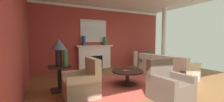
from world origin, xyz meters
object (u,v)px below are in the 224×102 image
object	(u,v)px
sofa	(165,69)
armchair_near_window	(82,84)
table_lamp	(59,47)
coffee_table	(127,74)
vase_mantel_right	(105,41)
fireplace	(95,58)
vase_mantel_left	(84,41)
side_table	(59,77)
vase_tall_corner	(135,59)
armchair_facing_fireplace	(169,87)
potted_plant	(149,57)
mantel_mirror	(94,31)
vase_on_side_table	(65,58)

from	to	relation	value
sofa	armchair_near_window	bearing A→B (deg)	-173.03
table_lamp	coffee_table	bearing A→B (deg)	-11.59
coffee_table	vase_mantel_right	world-z (taller)	vase_mantel_right
fireplace	vase_mantel_left	world-z (taller)	vase_mantel_left
side_table	vase_tall_corner	xyz separation A→B (m)	(4.14, 2.07, 0.00)
armchair_facing_fireplace	potted_plant	distance (m)	4.30
mantel_mirror	side_table	bearing A→B (deg)	-127.67
vase_on_side_table	potted_plant	distance (m)	4.95
coffee_table	vase_tall_corner	xyz separation A→B (m)	(2.15, 2.47, 0.07)
sofa	coffee_table	distance (m)	1.85
mantel_mirror	armchair_facing_fireplace	size ratio (longest dim) A/B	1.38
sofa	vase_tall_corner	world-z (taller)	sofa
armchair_near_window	potted_plant	distance (m)	4.89
fireplace	vase_on_side_table	size ratio (longest dim) A/B	3.98
side_table	potted_plant	bearing A→B (deg)	19.63
coffee_table	side_table	distance (m)	2.03
mantel_mirror	vase_mantel_left	distance (m)	0.74
coffee_table	sofa	bearing A→B (deg)	4.44
table_lamp	vase_tall_corner	xyz separation A→B (m)	(4.14, 2.07, -0.82)
fireplace	coffee_table	world-z (taller)	fireplace
mantel_mirror	armchair_near_window	world-z (taller)	mantel_mirror
vase_on_side_table	coffee_table	bearing A→B (deg)	-8.89
fireplace	table_lamp	bearing A→B (deg)	-129.06
vase_mantel_left	armchair_near_window	bearing A→B (deg)	-106.89
armchair_near_window	table_lamp	xyz separation A→B (m)	(-0.46, 0.68, 0.92)
fireplace	armchair_facing_fireplace	world-z (taller)	fireplace
sofa	armchair_near_window	distance (m)	3.39
sofa	vase_tall_corner	bearing A→B (deg)	82.43
armchair_facing_fireplace	vase_on_side_table	distance (m)	2.75
vase_mantel_right	vase_tall_corner	size ratio (longest dim) A/B	0.50
fireplace	potted_plant	distance (m)	2.90
coffee_table	vase_mantel_right	bearing A→B (deg)	79.96
fireplace	vase_on_side_table	world-z (taller)	vase_on_side_table
vase_mantel_left	vase_tall_corner	world-z (taller)	vase_mantel_left
armchair_facing_fireplace	potted_plant	bearing A→B (deg)	54.42
vase_tall_corner	vase_on_side_table	bearing A→B (deg)	-151.28
armchair_facing_fireplace	vase_on_side_table	bearing A→B (deg)	141.22
mantel_mirror	armchair_facing_fireplace	bearing A→B (deg)	-85.70
side_table	coffee_table	bearing A→B (deg)	-11.59
sofa	coffee_table	xyz separation A→B (m)	(-1.84, -0.14, 0.04)
vase_mantel_left	coffee_table	bearing A→B (deg)	-77.22
armchair_facing_fireplace	table_lamp	world-z (taller)	table_lamp
vase_mantel_right	potted_plant	distance (m)	2.51
vase_mantel_right	potted_plant	size ratio (longest dim) A/B	0.49
table_lamp	vase_on_side_table	bearing A→B (deg)	-38.66
side_table	table_lamp	distance (m)	0.82
armchair_near_window	coffee_table	size ratio (longest dim) A/B	0.95
vase_mantel_right	side_table	bearing A→B (deg)	-136.84
potted_plant	side_table	bearing A→B (deg)	-160.37
vase_on_side_table	table_lamp	bearing A→B (deg)	141.34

